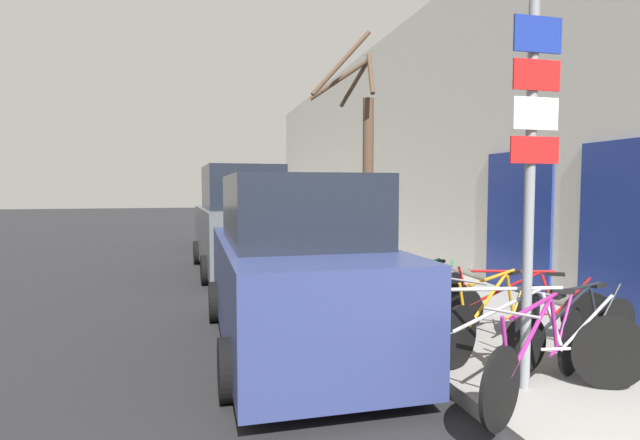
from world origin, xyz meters
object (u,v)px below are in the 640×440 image
(parked_car_0, at_px, (295,270))
(parked_car_2, at_px, (230,218))
(bicycle_1, at_px, (512,342))
(bicycle_5, at_px, (423,302))
(bicycle_4, at_px, (521,308))
(signpost, at_px, (531,172))
(bicycle_0, at_px, (540,356))
(street_tree, at_px, (365,177))
(pedestrian_near, at_px, (347,217))
(bicycle_3, at_px, (496,317))
(bicycle_2, at_px, (575,328))
(parked_car_1, at_px, (241,225))

(parked_car_0, bearing_deg, parked_car_2, 90.06)
(bicycle_1, bearing_deg, bicycle_5, 24.08)
(bicycle_1, distance_m, bicycle_4, 1.63)
(signpost, xyz_separation_m, bicycle_0, (-0.02, -0.22, -1.61))
(parked_car_2, bearing_deg, street_tree, -78.87)
(pedestrian_near, bearing_deg, bicycle_0, 96.40)
(signpost, relative_size, bicycle_0, 1.81)
(bicycle_4, relative_size, pedestrian_near, 1.09)
(signpost, height_order, parked_car_0, signpost)
(bicycle_1, height_order, bicycle_4, bicycle_1)
(bicycle_3, bearing_deg, street_tree, -18.36)
(pedestrian_near, bearing_deg, parked_car_0, 83.60)
(bicycle_2, height_order, bicycle_4, bicycle_4)
(pedestrian_near, bearing_deg, signpost, 96.33)
(bicycle_4, bearing_deg, parked_car_1, 57.56)
(bicycle_1, bearing_deg, bicycle_4, -16.10)
(bicycle_2, bearing_deg, street_tree, 4.29)
(bicycle_0, height_order, bicycle_1, bicycle_1)
(bicycle_0, distance_m, bicycle_1, 0.35)
(bicycle_3, relative_size, street_tree, 0.45)
(parked_car_0, xyz_separation_m, street_tree, (1.55, 1.84, 1.20))
(parked_car_1, bearing_deg, bicycle_2, -72.13)
(bicycle_3, distance_m, bicycle_5, 1.02)
(bicycle_0, height_order, parked_car_2, parked_car_2)
(parked_car_0, xyz_separation_m, pedestrian_near, (3.37, 8.63, 0.11))
(parked_car_2, height_order, street_tree, street_tree)
(parked_car_0, bearing_deg, bicycle_2, -31.26)
(bicycle_3, xyz_separation_m, bicycle_5, (-0.47, 0.91, 0.01))
(bicycle_1, bearing_deg, bicycle_3, -2.80)
(parked_car_0, bearing_deg, bicycle_0, -54.09)
(signpost, height_order, bicycle_1, signpost)
(signpost, bearing_deg, bicycle_5, 92.99)
(bicycle_4, height_order, parked_car_0, parked_car_0)
(bicycle_1, xyz_separation_m, bicycle_3, (0.43, 0.90, -0.02))
(bicycle_5, xyz_separation_m, parked_car_1, (-1.78, 6.10, 0.59))
(bicycle_2, relative_size, bicycle_3, 1.07)
(signpost, height_order, bicycle_3, signpost)
(bicycle_1, bearing_deg, parked_car_0, 62.48)
(bicycle_1, relative_size, bicycle_4, 1.26)
(bicycle_3, relative_size, parked_car_1, 0.41)
(signpost, bearing_deg, parked_car_0, 129.01)
(bicycle_1, relative_size, bicycle_3, 1.13)
(street_tree, bearing_deg, parked_car_0, -130.15)
(parked_car_0, relative_size, street_tree, 1.05)
(bicycle_0, relative_size, street_tree, 0.44)
(bicycle_0, bearing_deg, parked_car_0, 4.17)
(bicycle_4, distance_m, bicycle_5, 1.19)
(parked_car_0, height_order, street_tree, street_tree)
(bicycle_3, distance_m, parked_car_0, 2.43)
(bicycle_5, bearing_deg, bicycle_2, -177.52)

